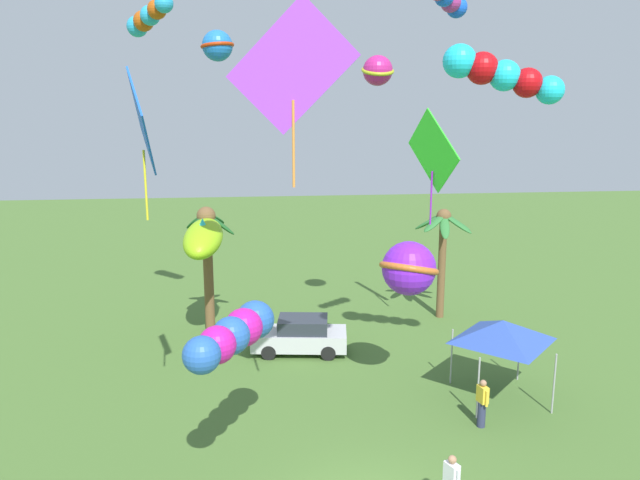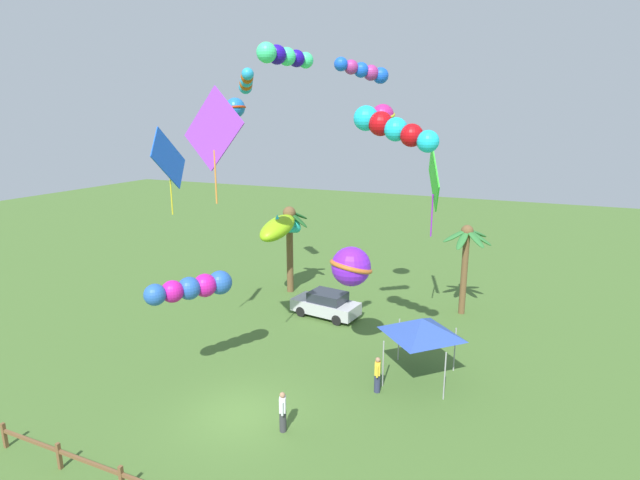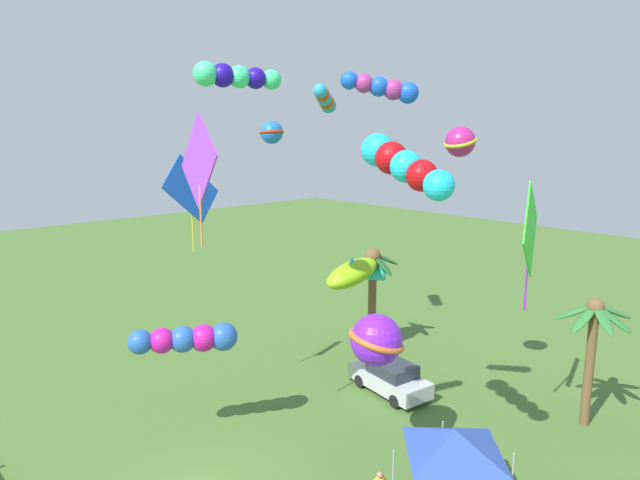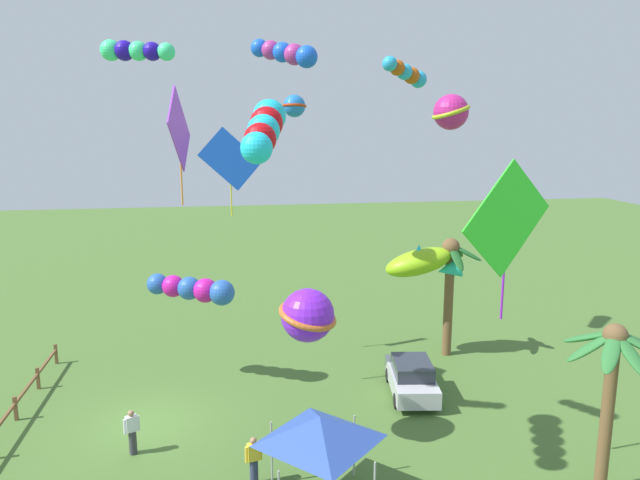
{
  "view_description": "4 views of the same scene",
  "coord_description": "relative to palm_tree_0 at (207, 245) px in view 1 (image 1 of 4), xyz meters",
  "views": [
    {
      "loc": [
        -2.68,
        -12.87,
        9.7
      ],
      "look_at": [
        -0.46,
        6.04,
        5.72
      ],
      "focal_mm": 33.41,
      "sensor_mm": 36.0,
      "label": 1
    },
    {
      "loc": [
        9.73,
        -14.3,
        11.18
      ],
      "look_at": [
        0.55,
        6.59,
        5.61
      ],
      "focal_mm": 27.56,
      "sensor_mm": 36.0,
      "label": 2
    },
    {
      "loc": [
        14.33,
        -7.9,
        11.77
      ],
      "look_at": [
        -0.95,
        6.24,
        7.7
      ],
      "focal_mm": 31.02,
      "sensor_mm": 36.0,
      "label": 3
    },
    {
      "loc": [
        20.93,
        3.23,
        11.01
      ],
      "look_at": [
        -0.95,
        6.67,
        6.62
      ],
      "focal_mm": 32.79,
      "sensor_mm": 36.0,
      "label": 4
    }
  ],
  "objects": [
    {
      "name": "kite_ball_1",
      "position": [
        1.09,
        -7.49,
        7.72
      ],
      "size": [
        1.27,
        1.27,
        0.92
      ],
      "color": "blue"
    },
    {
      "name": "kite_diamond_4",
      "position": [
        -0.8,
        -10.16,
        5.42
      ],
      "size": [
        0.56,
        2.84,
        3.97
      ],
      "color": "blue"
    },
    {
      "name": "kite_ball_10",
      "position": [
        7.12,
        -7.79,
        0.72
      ],
      "size": [
        2.77,
        2.77,
        1.8
      ],
      "color": "#7B1FE2"
    },
    {
      "name": "spectator_1",
      "position": [
        9.09,
        -9.76,
        -3.23
      ],
      "size": [
        0.31,
        0.54,
        1.59
      ],
      "color": "#2D3351",
      "rests_on": "ground"
    },
    {
      "name": "kite_diamond_2",
      "position": [
        9.55,
        -2.13,
        4.17
      ],
      "size": [
        1.24,
        3.3,
        4.86
      ],
      "color": "#32E62A"
    },
    {
      "name": "kite_fish_7",
      "position": [
        -0.03,
        -1.34,
        0.59
      ],
      "size": [
        1.93,
        3.87,
        1.95
      ],
      "color": "#88C218"
    },
    {
      "name": "palm_tree_0",
      "position": [
        0.0,
        0.0,
        0.0
      ],
      "size": [
        2.42,
        2.72,
        5.78
      ],
      "color": "brown",
      "rests_on": "ground"
    },
    {
      "name": "kite_tube_9",
      "position": [
        1.47,
        -11.85,
        0.22
      ],
      "size": [
        2.22,
        3.7,
        1.13
      ],
      "color": "blue"
    },
    {
      "name": "kite_ball_5",
      "position": [
        6.96,
        -3.01,
        7.37
      ],
      "size": [
        1.29,
        1.27,
        1.16
      ],
      "color": "#BD207B"
    },
    {
      "name": "parked_car_0",
      "position": [
        3.89,
        -3.03,
        -3.29
      ],
      "size": [
        4.1,
        2.22,
        1.51
      ],
      "color": "#BCBCC1",
      "rests_on": "ground"
    },
    {
      "name": "palm_tree_1",
      "position": [
        11.1,
        0.67,
        -0.02
      ],
      "size": [
        2.77,
        2.91,
        5.37
      ],
      "color": "brown",
      "rests_on": "ground"
    },
    {
      "name": "festival_tent",
      "position": [
        10.46,
        -7.9,
        -1.58
      ],
      "size": [
        2.86,
        2.86,
        2.85
      ],
      "color": "#9E9EA3",
      "rests_on": "ground"
    },
    {
      "name": "kite_diamond_3",
      "position": [
        3.02,
        -12.01,
        6.74
      ],
      "size": [
        3.13,
        0.59,
        4.42
      ],
      "color": "#A940EA"
    },
    {
      "name": "kite_tube_6",
      "position": [
        -1.74,
        -1.89,
        9.35
      ],
      "size": [
        2.05,
        2.55,
        1.32
      ],
      "color": "#259ED6"
    },
    {
      "name": "kite_tube_0",
      "position": [
        9.21,
        -9.25,
        6.86
      ],
      "size": [
        3.47,
        1.42,
        1.73
      ],
      "color": "#1CCEEE"
    }
  ]
}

